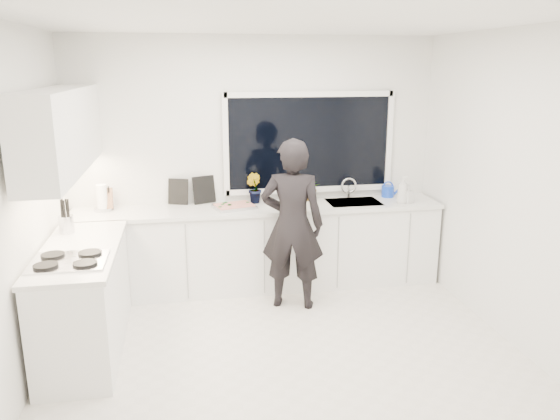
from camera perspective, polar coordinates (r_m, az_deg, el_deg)
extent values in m
cube|color=beige|center=(4.87, 0.46, -14.54)|extent=(4.00, 3.50, 0.02)
cube|color=white|center=(6.07, -2.57, 5.07)|extent=(4.00, 0.02, 2.70)
cube|color=white|center=(4.47, -25.74, -0.01)|extent=(0.02, 3.50, 2.70)
cube|color=white|center=(5.13, 23.19, 2.03)|extent=(0.02, 3.50, 2.70)
cube|color=white|center=(4.26, 0.54, 19.27)|extent=(4.00, 3.50, 0.02)
cube|color=black|center=(6.11, 3.08, 7.03)|extent=(1.80, 0.02, 1.00)
cube|color=white|center=(6.00, -2.08, -4.02)|extent=(3.92, 0.58, 0.88)
cube|color=white|center=(5.00, -19.72, -8.92)|extent=(0.58, 1.60, 0.88)
cube|color=silver|center=(5.86, -2.10, 0.20)|extent=(3.94, 0.62, 0.04)
cube|color=silver|center=(4.84, -20.20, -3.93)|extent=(0.62, 1.60, 0.04)
cube|color=white|center=(5.00, -21.88, 7.70)|extent=(0.34, 2.10, 0.70)
cube|color=silver|center=(6.10, 7.69, 0.39)|extent=(0.58, 0.42, 0.14)
cylinder|color=silver|center=(6.25, 7.19, 2.27)|extent=(0.03, 0.03, 0.22)
cube|color=black|center=(4.51, -21.22, -4.93)|extent=(0.56, 0.48, 0.03)
imported|color=black|center=(5.39, 1.28, -1.54)|extent=(0.72, 0.58, 1.72)
cube|color=silver|center=(5.80, -4.80, 0.37)|extent=(0.48, 0.41, 0.03)
cube|color=red|center=(5.79, -4.81, 0.53)|extent=(0.44, 0.36, 0.01)
cylinder|color=blue|center=(6.37, 11.20, 1.93)|extent=(0.16, 0.16, 0.13)
cylinder|color=white|center=(5.94, -18.10, 1.15)|extent=(0.15, 0.15, 0.26)
cube|color=olive|center=(5.97, -17.70, 1.07)|extent=(0.13, 0.10, 0.22)
cylinder|color=silver|center=(5.27, -21.42, -1.40)|extent=(0.14, 0.14, 0.16)
cube|color=black|center=(6.01, -10.59, 1.91)|extent=(0.21, 0.09, 0.28)
cube|color=black|center=(6.01, -7.94, 2.12)|extent=(0.24, 0.11, 0.30)
imported|color=#26662D|center=(5.97, -2.75, 2.28)|extent=(0.22, 0.23, 0.32)
imported|color=#26662D|center=(6.04, 1.01, 2.31)|extent=(0.23, 0.23, 0.30)
imported|color=#26662D|center=(6.09, 3.09, 2.30)|extent=(0.33, 0.33, 0.28)
imported|color=#D8BF66|center=(6.09, 12.70, 2.08)|extent=(0.16, 0.15, 0.30)
imported|color=#D8BF66|center=(6.13, 13.24, 1.67)|extent=(0.13, 0.13, 0.21)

